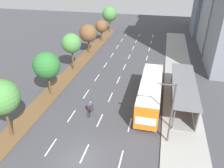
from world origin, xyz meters
TOP-DOWN VIEW (x-y plane):
  - ground_plane at (0.00, 0.00)m, footprint 140.00×140.00m
  - median_strip at (-8.30, 20.00)m, footprint 2.60×52.00m
  - sidewalk_right at (9.25, 20.00)m, footprint 4.50×52.00m
  - lane_divider_left at (-3.50, 19.05)m, footprint 0.14×49.09m
  - lane_divider_center at (0.00, 19.05)m, footprint 0.14×49.09m
  - lane_divider_right at (3.50, 19.05)m, footprint 0.14×49.09m
  - bus_shelter at (9.53, 11.91)m, footprint 2.90×12.04m
  - bus at (5.25, 10.58)m, footprint 2.54×11.29m
  - cyclist at (-1.41, 7.00)m, footprint 0.46×1.82m
  - median_tree_nearest at (-8.20, 1.45)m, footprint 3.43×3.43m
  - median_tree_second at (-8.16, 9.98)m, footprint 3.52×3.52m
  - median_tree_third at (-8.30, 18.50)m, footprint 3.21×3.21m
  - median_tree_fourth at (-8.39, 27.02)m, footprint 3.50×3.50m
  - median_tree_fifth at (-8.10, 35.55)m, footprint 2.88×2.88m
  - median_tree_farthest at (-8.28, 44.07)m, footprint 3.86×3.86m
  - streetlight at (7.42, 4.29)m, footprint 1.91×0.24m

SIDE VIEW (x-z plane):
  - ground_plane at x=0.00m, z-range 0.00..0.00m
  - lane_divider_left at x=-3.50m, z-range 0.00..0.01m
  - lane_divider_center at x=0.00m, z-range 0.00..0.01m
  - lane_divider_right at x=3.50m, z-range 0.00..0.01m
  - median_strip at x=-8.30m, z-range 0.00..0.12m
  - sidewalk_right at x=9.25m, z-range 0.00..0.15m
  - cyclist at x=-1.41m, z-range -0.06..1.65m
  - bus_shelter at x=9.53m, z-range 0.44..3.30m
  - bus at x=5.25m, z-range 0.38..3.75m
  - median_tree_fifth at x=-8.10m, z-range 1.06..5.84m
  - streetlight at x=7.42m, z-range 0.64..7.14m
  - median_tree_fourth at x=-8.39m, z-range 1.20..6.90m
  - median_tree_second at x=-8.16m, z-range 1.37..7.43m
  - median_tree_farthest at x=-8.28m, z-range 1.40..7.86m
  - median_tree_third at x=-8.30m, z-range 1.58..7.75m
  - median_tree_nearest at x=-8.20m, z-range 1.56..7.92m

